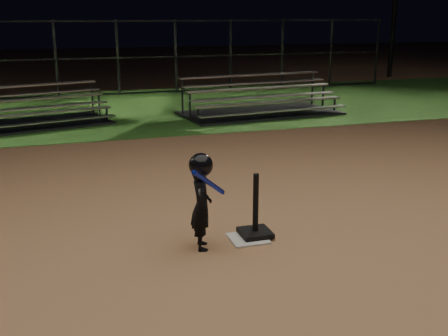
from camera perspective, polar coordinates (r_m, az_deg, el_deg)
The scene contains 8 objects.
ground at distance 6.82m, azimuth 2.53°, elevation -7.47°, with size 80.00×80.00×0.00m, color #AB754D.
grass_strip at distance 16.25m, azimuth -9.57°, elevation 6.12°, with size 60.00×8.00×0.01m, color #2A581C.
home_plate at distance 6.82m, azimuth 2.53°, elevation -7.38°, with size 0.45×0.45×0.02m, color beige.
batting_tee at distance 6.84m, azimuth 3.30°, elevation -5.85°, with size 0.38×0.38×0.80m.
child_batter at distance 6.37m, azimuth -2.38°, elevation -3.22°, with size 0.49×0.55×1.17m.
bleacher_left at distance 14.34m, azimuth -19.91°, elevation 4.88°, with size 4.25×2.82×0.96m.
bleacher_right at distance 15.14m, azimuth 3.85°, elevation 6.41°, with size 4.48×2.53×1.05m.
backstop_fence at distance 19.06m, azimuth -11.05°, elevation 11.24°, with size 20.08×0.08×2.50m.
Camera 1 is at (-2.15, -5.88, 2.70)m, focal length 43.71 mm.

